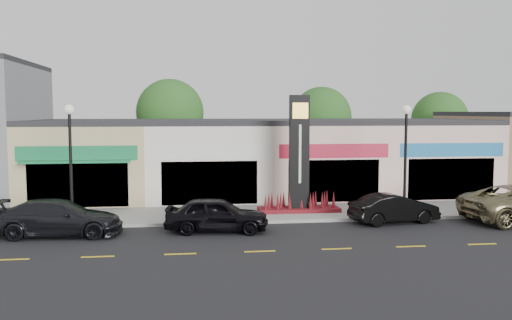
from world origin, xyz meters
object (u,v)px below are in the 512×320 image
object	(u,v)px
lamp_west_near	(70,152)
pylon_sign	(299,171)
car_dark_sedan	(59,218)
car_black_sedan	(217,214)
car_black_conv	(394,208)
lamp_east_near	(406,149)

from	to	relation	value
lamp_west_near	pylon_sign	size ratio (longest dim) A/B	0.91
pylon_sign	car_dark_sedan	xyz separation A→B (m)	(-11.19, -3.50, -1.50)
lamp_west_near	car_black_sedan	world-z (taller)	lamp_west_near
pylon_sign	car_black_conv	bearing A→B (deg)	-33.83
car_dark_sedan	lamp_west_near	bearing A→B (deg)	-2.76
car_dark_sedan	pylon_sign	bearing A→B (deg)	-69.42
lamp_west_near	car_dark_sedan	bearing A→B (deg)	-95.97
lamp_east_near	car_dark_sedan	distance (m)	16.51
lamp_west_near	car_dark_sedan	distance (m)	3.25
pylon_sign	car_dark_sedan	size ratio (longest dim) A/B	1.12
lamp_east_near	car_dark_sedan	bearing A→B (deg)	-173.65
lamp_east_near	car_black_conv	size ratio (longest dim) A/B	1.29
lamp_west_near	car_black_conv	size ratio (longest dim) A/B	1.29
lamp_east_near	pylon_sign	world-z (taller)	pylon_sign
lamp_west_near	car_black_sedan	size ratio (longest dim) A/B	1.20
pylon_sign	car_dark_sedan	bearing A→B (deg)	-162.63
lamp_east_near	car_black_conv	distance (m)	3.11
lamp_west_near	pylon_sign	bearing A→B (deg)	8.77
pylon_sign	car_black_sedan	distance (m)	5.89
car_dark_sedan	car_black_sedan	bearing A→B (deg)	-87.44
pylon_sign	lamp_west_near	bearing A→B (deg)	-171.23
lamp_east_near	car_black_sedan	distance (m)	10.00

